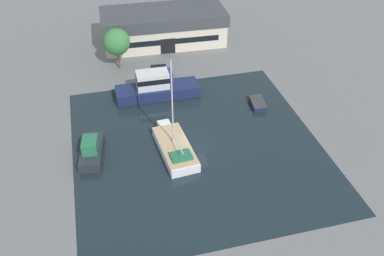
# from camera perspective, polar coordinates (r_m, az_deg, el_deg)

# --- Properties ---
(ground_plane) EXTENTS (440.00, 440.00, 0.00)m
(ground_plane) POSITION_cam_1_polar(r_m,az_deg,el_deg) (51.30, 0.63, -2.37)
(ground_plane) COLOR slate
(water_canal) EXTENTS (29.05, 30.26, 0.01)m
(water_canal) POSITION_cam_1_polar(r_m,az_deg,el_deg) (51.30, 0.63, -2.37)
(water_canal) COLOR black
(water_canal) RESTS_ON ground
(warehouse_building) EXTENTS (20.94, 9.69, 5.60)m
(warehouse_building) POSITION_cam_1_polar(r_m,az_deg,el_deg) (74.09, -3.82, 13.33)
(warehouse_building) COLOR beige
(warehouse_building) RESTS_ON ground
(quay_tree_near_building) EXTENTS (4.01, 4.01, 6.39)m
(quay_tree_near_building) POSITION_cam_1_polar(r_m,az_deg,el_deg) (66.05, -10.02, 11.23)
(quay_tree_near_building) COLOR brown
(quay_tree_near_building) RESTS_ON ground
(parked_car) EXTENTS (4.51, 2.20, 1.67)m
(parked_car) POSITION_cam_1_polar(r_m,az_deg,el_deg) (64.49, -4.56, 7.46)
(parked_car) COLOR navy
(parked_car) RESTS_ON ground
(sailboat_moored) EXTENTS (4.03, 9.67, 11.89)m
(sailboat_moored) POSITION_cam_1_polar(r_m,az_deg,el_deg) (50.07, -2.32, -2.58)
(sailboat_moored) COLOR white
(sailboat_moored) RESTS_ON water_canal
(motor_cruiser) EXTENTS (11.61, 3.71, 3.93)m
(motor_cruiser) POSITION_cam_1_polar(r_m,az_deg,el_deg) (59.48, -4.83, 5.33)
(motor_cruiser) COLOR #19234C
(motor_cruiser) RESTS_ON water_canal
(small_dinghy) EXTENTS (2.21, 3.61, 0.71)m
(small_dinghy) POSITION_cam_1_polar(r_m,az_deg,el_deg) (58.65, 8.76, 3.27)
(small_dinghy) COLOR #19234C
(small_dinghy) RESTS_ON water_canal
(cabin_boat) EXTENTS (3.33, 6.46, 2.57)m
(cabin_boat) POSITION_cam_1_polar(r_m,az_deg,el_deg) (50.64, -13.27, -2.85)
(cabin_boat) COLOR #23282D
(cabin_boat) RESTS_ON water_canal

